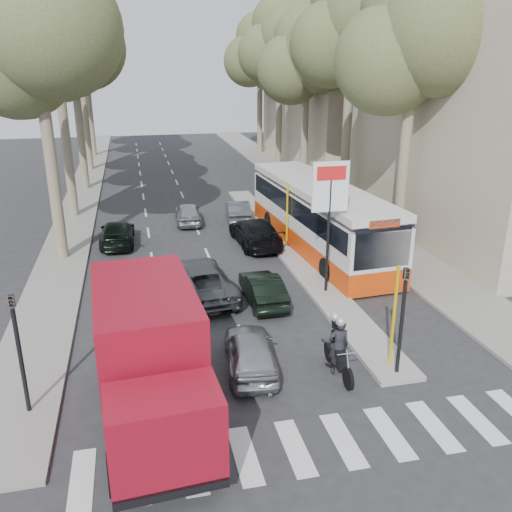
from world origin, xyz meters
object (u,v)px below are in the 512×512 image
(silver_hatchback, at_px, (250,351))
(city_bus, at_px, (318,215))
(dark_hatchback, at_px, (263,289))
(red_truck, at_px, (150,357))
(motorcycle, at_px, (336,345))

(silver_hatchback, distance_m, city_bus, 12.33)
(dark_hatchback, distance_m, red_truck, 8.29)
(silver_hatchback, xyz_separation_m, red_truck, (-3.13, -1.89, 1.27))
(silver_hatchback, distance_m, dark_hatchback, 5.07)
(dark_hatchback, relative_size, city_bus, 0.28)
(silver_hatchback, distance_m, motorcycle, 2.70)
(motorcycle, bearing_deg, red_truck, -168.09)
(silver_hatchback, height_order, motorcycle, motorcycle)
(red_truck, bearing_deg, silver_hatchback, 27.18)
(dark_hatchback, bearing_deg, motorcycle, 100.59)
(dark_hatchback, distance_m, city_bus, 7.46)
(red_truck, relative_size, motorcycle, 2.97)
(silver_hatchback, bearing_deg, dark_hatchback, -101.81)
(city_bus, bearing_deg, red_truck, -129.55)
(motorcycle, bearing_deg, city_bus, 73.87)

